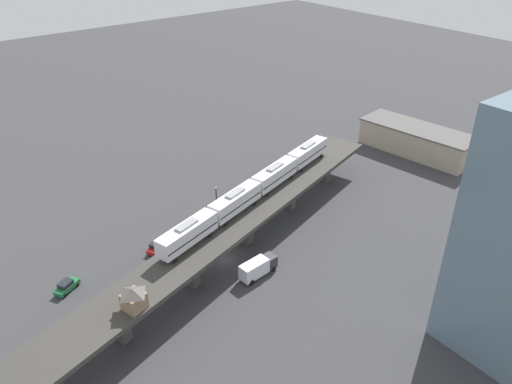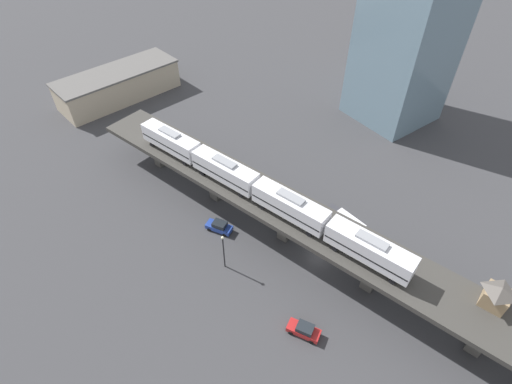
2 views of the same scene
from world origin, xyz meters
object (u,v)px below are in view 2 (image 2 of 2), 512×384
Objects in this scene: street_car_blue at (219,226)px; warehouse_building at (119,85)px; subway_train at (256,187)px; office_tower at (409,37)px; signal_hut at (497,295)px; street_car_red at (304,330)px; street_lamp at (224,249)px; delivery_truck at (344,223)px.

warehouse_building is (3.17, 50.68, 2.47)m from street_car_blue.
warehouse_building is (-2.04, 53.83, -5.94)m from subway_train.
street_car_blue is 0.13× the size of office_tower.
signal_hut is 0.84× the size of street_car_red.
street_car_blue is at bearing 148.85° from subway_train.
signal_hut is 0.57× the size of street_lamp.
street_car_blue is 50.84m from warehouse_building.
delivery_truck is 0.20× the size of office_tower.
subway_train reaches higher than street_car_blue.
street_car_red is at bearing 145.46° from signal_hut.
office_tower is at bearing 52.52° from signal_hut.
street_car_blue is at bearing -93.58° from warehouse_building.
street_lamp reaches higher than street_car_red.
street_car_blue is 0.64× the size of delivery_truck.
street_lamp is at bearing 99.96° from street_car_red.
warehouse_building reaches higher than street_car_red.
warehouse_building is (-14.85, 85.42, -5.20)m from signal_hut.
warehouse_building is at bearing 137.76° from office_tower.
signal_hut is at bearing -67.92° from subway_train.
office_tower is (47.37, -43.01, 14.59)m from warehouse_building.
street_lamp is 57.74m from warehouse_building.
street_lamp reaches higher than warehouse_building.
street_car_red is 22.02m from street_car_blue.
signal_hut is 86.86m from warehouse_building.
street_car_blue is at bearing -171.37° from office_tower.
signal_hut is 0.11× the size of office_tower.
office_tower is at bearing 30.19° from street_car_red.
street_lamp is (-2.69, 15.31, 3.17)m from street_car_red.
office_tower is at bearing -42.24° from warehouse_building.
office_tower reaches higher than street_car_red.
office_tower reaches higher than delivery_truck.
signal_hut is 0.13× the size of warehouse_building.
subway_train is at bearing 23.01° from street_lamp.
street_car_blue is (-5.21, 3.15, -8.41)m from subway_train.
street_car_blue is 8.06m from street_lamp.
signal_hut is at bearing -127.48° from office_tower.
street_car_red is 0.64× the size of delivery_truck.
street_lamp reaches higher than delivery_truck.
warehouse_building is at bearing 99.86° from signal_hut.
street_car_red is at bearing -149.81° from office_tower.
delivery_truck is at bearing 93.32° from signal_hut.
street_car_blue is at bearing 88.76° from street_car_red.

